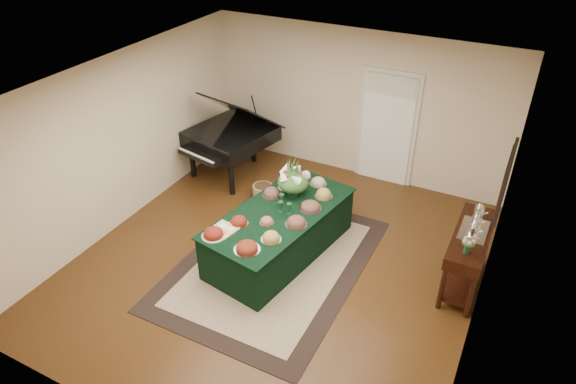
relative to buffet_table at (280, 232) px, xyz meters
The scene contains 14 objects.
ground 0.43m from the buffet_table, 67.61° to the right, with size 6.00×6.00×0.00m, color black.
area_rug 0.46m from the buffet_table, 85.19° to the right, with size 2.47×3.46×0.01m.
kitchen_doorway 2.93m from the buffet_table, 76.18° to the left, with size 1.05×0.07×2.10m.
buffet_table is the anchor object (origin of this frame).
food_platters 0.42m from the buffet_table, 106.28° to the right, with size 1.23×2.27×0.12m.
cutting_board 0.96m from the buffet_table, 123.36° to the right, with size 0.39×0.39×0.10m.
green_goblets 0.47m from the buffet_table, 65.68° to the left, with size 0.28×0.26×0.18m.
floral_centerpiece 0.82m from the buffet_table, 94.01° to the left, with size 0.49×0.49×0.49m.
grand_piano 2.57m from the buffet_table, 138.42° to the left, with size 1.64×1.76×1.62m.
wicker_basket 1.62m from the buffet_table, 128.81° to the left, with size 0.35×0.35×0.22m, color #A27B41.
mahogany_sideboard 2.65m from the buffet_table, 11.65° to the left, with size 0.45×1.40×0.89m.
tea_service 2.73m from the buffet_table, 13.63° to the left, with size 0.34×0.58×0.30m.
pink_bouquet 2.66m from the buffet_table, ahead, with size 0.18×0.18×0.23m.
wall_painting 3.16m from the buffet_table, 10.76° to the left, with size 0.05×0.95×0.75m.
Camera 1 is at (2.77, -5.14, 4.95)m, focal length 32.00 mm.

